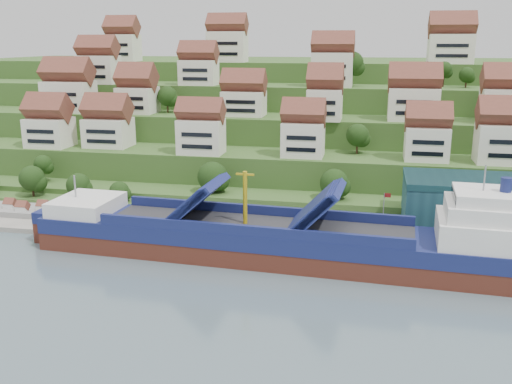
# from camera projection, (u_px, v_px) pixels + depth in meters

# --- Properties ---
(ground) EXTENTS (300.00, 300.00, 0.00)m
(ground) POSITION_uv_depth(u_px,v_px,m) (280.00, 256.00, 103.07)
(ground) COLOR slate
(ground) RESTS_ON ground
(quay) EXTENTS (180.00, 14.00, 2.20)m
(quay) POSITION_uv_depth(u_px,v_px,m) (392.00, 231.00, 113.11)
(quay) COLOR gray
(quay) RESTS_ON ground
(pebble_beach) EXTENTS (45.00, 20.00, 1.00)m
(pebble_beach) POSITION_uv_depth(u_px,v_px,m) (29.00, 215.00, 125.53)
(pebble_beach) COLOR gray
(pebble_beach) RESTS_ON ground
(hillside) EXTENTS (260.00, 128.00, 31.00)m
(hillside) POSITION_uv_depth(u_px,v_px,m) (328.00, 121.00, 198.35)
(hillside) COLOR #2D4C1E
(hillside) RESTS_ON ground
(hillside_village) EXTENTS (153.62, 61.72, 29.49)m
(hillside_village) POSITION_uv_depth(u_px,v_px,m) (319.00, 95.00, 152.30)
(hillside_village) COLOR white
(hillside_village) RESTS_ON ground
(hillside_trees) EXTENTS (141.42, 61.99, 31.98)m
(hillside_trees) POSITION_uv_depth(u_px,v_px,m) (269.00, 135.00, 140.30)
(hillside_trees) COLOR #203E14
(hillside_trees) RESTS_ON ground
(flagpole) EXTENTS (1.28, 0.16, 8.00)m
(flagpole) POSITION_uv_depth(u_px,v_px,m) (384.00, 210.00, 107.25)
(flagpole) COLOR gray
(flagpole) RESTS_ON quay
(beach_huts) EXTENTS (14.40, 3.70, 2.20)m
(beach_huts) POSITION_uv_depth(u_px,v_px,m) (17.00, 209.00, 124.32)
(beach_huts) COLOR white
(beach_huts) RESTS_ON pebble_beach
(cargo_ship) EXTENTS (85.24, 17.41, 18.87)m
(cargo_ship) POSITION_uv_depth(u_px,v_px,m) (282.00, 241.00, 100.67)
(cargo_ship) COLOR #512318
(cargo_ship) RESTS_ON ground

